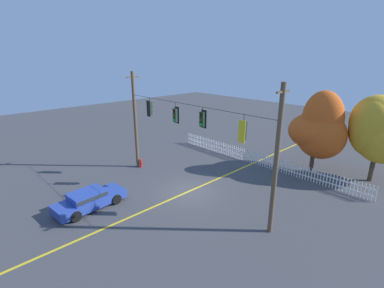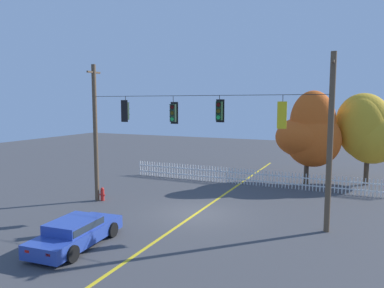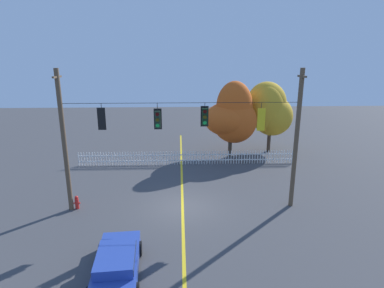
% 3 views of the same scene
% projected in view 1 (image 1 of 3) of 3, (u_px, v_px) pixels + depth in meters
% --- Properties ---
extents(ground, '(80.00, 80.00, 0.00)m').
position_uv_depth(ground, '(189.00, 191.00, 19.65)').
color(ground, '#424244').
extents(lane_centerline_stripe, '(0.16, 36.00, 0.01)m').
position_uv_depth(lane_centerline_stripe, '(189.00, 191.00, 19.64)').
color(lane_centerline_stripe, gold).
rests_on(lane_centerline_stripe, ground).
extents(signal_support_span, '(13.17, 1.10, 8.00)m').
position_uv_depth(signal_support_span, '(189.00, 136.00, 18.41)').
color(signal_support_span, brown).
rests_on(signal_support_span, ground).
extents(traffic_signal_southbound_primary, '(0.43, 0.38, 1.42)m').
position_uv_depth(traffic_signal_southbound_primary, '(150.00, 108.00, 20.99)').
color(traffic_signal_southbound_primary, black).
extents(traffic_signal_northbound_secondary, '(0.43, 0.38, 1.47)m').
position_uv_depth(traffic_signal_northbound_secondary, '(176.00, 115.00, 18.96)').
color(traffic_signal_northbound_secondary, black).
extents(traffic_signal_westbound_side, '(0.43, 0.38, 1.34)m').
position_uv_depth(traffic_signal_westbound_side, '(203.00, 119.00, 17.15)').
color(traffic_signal_westbound_side, black).
extents(traffic_signal_eastbound_side, '(0.43, 0.38, 1.55)m').
position_uv_depth(traffic_signal_eastbound_side, '(243.00, 131.00, 15.05)').
color(traffic_signal_eastbound_side, black).
extents(white_picket_fence, '(17.93, 0.06, 1.13)m').
position_uv_depth(white_picket_fence, '(259.00, 159.00, 24.21)').
color(white_picket_fence, white).
rests_on(white_picket_fence, ground).
extents(autumn_maple_near_fence, '(4.58, 3.95, 6.67)m').
position_uv_depth(autumn_maple_near_fence, '(319.00, 129.00, 22.02)').
color(autumn_maple_near_fence, '#473828').
rests_on(autumn_maple_near_fence, ground).
extents(autumn_maple_mid, '(4.29, 3.60, 6.50)m').
position_uv_depth(autumn_maple_mid, '(378.00, 130.00, 20.36)').
color(autumn_maple_mid, '#473828').
rests_on(autumn_maple_mid, ground).
extents(parked_car, '(2.11, 4.48, 1.15)m').
position_uv_depth(parked_car, '(89.00, 199.00, 17.36)').
color(parked_car, '#28429E').
rests_on(parked_car, ground).
extents(fire_hydrant, '(0.38, 0.22, 0.80)m').
position_uv_depth(fire_hydrant, '(141.00, 163.00, 23.83)').
color(fire_hydrant, red).
rests_on(fire_hydrant, ground).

